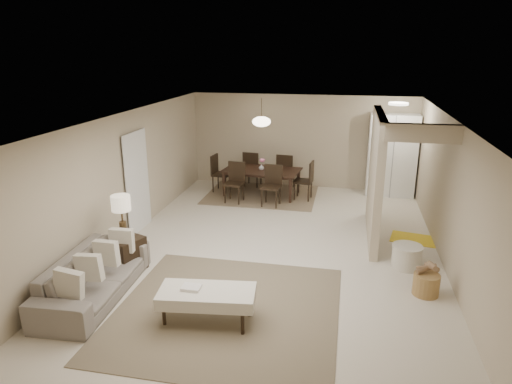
% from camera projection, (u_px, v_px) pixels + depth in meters
% --- Properties ---
extents(floor, '(9.00, 9.00, 0.00)m').
position_uv_depth(floor, '(274.00, 253.00, 8.52)').
color(floor, beige).
rests_on(floor, ground).
extents(ceiling, '(9.00, 9.00, 0.00)m').
position_uv_depth(ceiling, '(276.00, 119.00, 7.77)').
color(ceiling, white).
rests_on(ceiling, back_wall).
extents(back_wall, '(6.00, 0.00, 6.00)m').
position_uv_depth(back_wall, '(302.00, 141.00, 12.35)').
color(back_wall, '#BCAA8E').
rests_on(back_wall, floor).
extents(left_wall, '(0.00, 9.00, 9.00)m').
position_uv_depth(left_wall, '(120.00, 180.00, 8.72)').
color(left_wall, '#BCAA8E').
rests_on(left_wall, floor).
extents(right_wall, '(0.00, 9.00, 9.00)m').
position_uv_depth(right_wall, '(453.00, 200.00, 7.57)').
color(right_wall, '#BCAA8E').
rests_on(right_wall, floor).
extents(partition, '(0.15, 2.50, 2.50)m').
position_uv_depth(partition, '(375.00, 176.00, 8.97)').
color(partition, '#BCAA8E').
rests_on(partition, floor).
extents(doorway, '(0.04, 0.90, 2.04)m').
position_uv_depth(doorway, '(137.00, 183.00, 9.34)').
color(doorway, black).
rests_on(doorway, floor).
extents(pantry_cabinet, '(1.20, 0.55, 2.10)m').
position_uv_depth(pantry_cabinet, '(392.00, 155.00, 11.63)').
color(pantry_cabinet, white).
rests_on(pantry_cabinet, floor).
extents(flush_light, '(0.44, 0.44, 0.05)m').
position_uv_depth(flush_light, '(399.00, 104.00, 10.33)').
color(flush_light, white).
rests_on(flush_light, ceiling).
extents(living_rug, '(3.20, 3.20, 0.01)m').
position_uv_depth(living_rug, '(227.00, 310.00, 6.65)').
color(living_rug, brown).
rests_on(living_rug, floor).
extents(sofa, '(2.34, 1.02, 0.67)m').
position_uv_depth(sofa, '(94.00, 276.00, 6.95)').
color(sofa, slate).
rests_on(sofa, floor).
extents(ottoman_bench, '(1.40, 0.77, 0.48)m').
position_uv_depth(ottoman_bench, '(207.00, 296.00, 6.30)').
color(ottoman_bench, beige).
rests_on(ottoman_bench, living_rug).
extents(side_table, '(0.69, 0.69, 0.58)m').
position_uv_depth(side_table, '(126.00, 254.00, 7.82)').
color(side_table, black).
rests_on(side_table, floor).
extents(table_lamp, '(0.32, 0.32, 0.76)m').
position_uv_depth(table_lamp, '(121.00, 207.00, 7.56)').
color(table_lamp, '#47351E').
rests_on(table_lamp, side_table).
extents(round_pouf, '(0.52, 0.52, 0.40)m').
position_uv_depth(round_pouf, '(407.00, 257.00, 7.92)').
color(round_pouf, beige).
rests_on(round_pouf, floor).
extents(wicker_basket, '(0.50, 0.50, 0.34)m').
position_uv_depth(wicker_basket, '(426.00, 284.00, 7.05)').
color(wicker_basket, olive).
rests_on(wicker_basket, floor).
extents(dining_rug, '(2.80, 2.10, 0.01)m').
position_uv_depth(dining_rug, '(261.00, 195.00, 11.89)').
color(dining_rug, '#7C694D').
rests_on(dining_rug, floor).
extents(dining_table, '(2.04, 1.29, 0.68)m').
position_uv_depth(dining_table, '(261.00, 183.00, 11.79)').
color(dining_table, black).
rests_on(dining_table, dining_rug).
extents(dining_chairs, '(2.68, 2.05, 0.99)m').
position_uv_depth(dining_chairs, '(261.00, 177.00, 11.75)').
color(dining_chairs, black).
rests_on(dining_chairs, dining_rug).
extents(vase, '(0.14, 0.14, 0.14)m').
position_uv_depth(vase, '(261.00, 167.00, 11.67)').
color(vase, silver).
rests_on(vase, dining_table).
extents(yellow_mat, '(1.10, 0.80, 0.01)m').
position_uv_depth(yellow_mat, '(417.00, 239.00, 9.12)').
color(yellow_mat, yellow).
rests_on(yellow_mat, floor).
extents(pendant_light, '(0.46, 0.46, 0.71)m').
position_uv_depth(pendant_light, '(261.00, 122.00, 11.32)').
color(pendant_light, '#47351E').
rests_on(pendant_light, ceiling).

